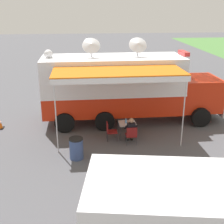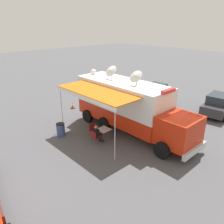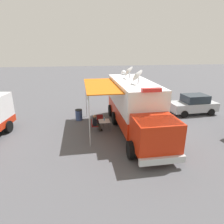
{
  "view_description": "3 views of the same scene",
  "coord_description": "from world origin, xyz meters",
  "px_view_note": "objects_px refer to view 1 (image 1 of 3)",
  "views": [
    {
      "loc": [
        15.12,
        -1.47,
        6.05
      ],
      "look_at": [
        2.19,
        -0.24,
        1.31
      ],
      "focal_mm": 47.99,
      "sensor_mm": 36.0,
      "label": 1
    },
    {
      "loc": [
        10.93,
        10.83,
        7.39
      ],
      "look_at": [
        1.11,
        0.12,
        1.56
      ],
      "focal_mm": 36.52,
      "sensor_mm": 36.0,
      "label": 2
    },
    {
      "loc": [
        3.62,
        13.44,
        5.82
      ],
      "look_at": [
        1.45,
        -0.57,
        1.01
      ],
      "focal_mm": 30.83,
      "sensor_mm": 36.0,
      "label": 3
    }
  ],
  "objects_px": {
    "car_behind_truck": "(77,79)",
    "car_far_corner": "(149,72)",
    "folding_table": "(127,124)",
    "trash_bin": "(76,148)",
    "command_truck": "(127,86)",
    "water_bottle": "(126,121)",
    "traffic_cone": "(0,123)",
    "folding_chair_at_table": "(131,134)",
    "seated_responder": "(131,130)",
    "folding_chair_beside_table": "(110,130)"
  },
  "relations": [
    {
      "from": "car_far_corner",
      "to": "folding_chair_beside_table",
      "type": "bearing_deg",
      "value": -21.46
    },
    {
      "from": "folding_chair_at_table",
      "to": "folding_chair_beside_table",
      "type": "relative_size",
      "value": 1.0
    },
    {
      "from": "command_truck",
      "to": "folding_table",
      "type": "relative_size",
      "value": 11.77
    },
    {
      "from": "folding_chair_at_table",
      "to": "seated_responder",
      "type": "distance_m",
      "value": 0.23
    },
    {
      "from": "folding_table",
      "to": "car_far_corner",
      "type": "xyz_separation_m",
      "value": [
        -10.0,
        3.17,
        0.21
      ]
    },
    {
      "from": "car_behind_truck",
      "to": "car_far_corner",
      "type": "height_order",
      "value": "same"
    },
    {
      "from": "folding_table",
      "to": "trash_bin",
      "type": "xyz_separation_m",
      "value": [
        1.86,
        -2.37,
        -0.22
      ]
    },
    {
      "from": "car_behind_truck",
      "to": "car_far_corner",
      "type": "xyz_separation_m",
      "value": [
        -1.57,
        5.64,
        0.0
      ]
    },
    {
      "from": "water_bottle",
      "to": "car_behind_truck",
      "type": "height_order",
      "value": "car_behind_truck"
    },
    {
      "from": "traffic_cone",
      "to": "folding_chair_at_table",
      "type": "bearing_deg",
      "value": 68.72
    },
    {
      "from": "folding_table",
      "to": "trash_bin",
      "type": "relative_size",
      "value": 0.89
    },
    {
      "from": "seated_responder",
      "to": "trash_bin",
      "type": "relative_size",
      "value": 1.37
    },
    {
      "from": "folding_chair_beside_table",
      "to": "folding_table",
      "type": "bearing_deg",
      "value": 105.38
    },
    {
      "from": "trash_bin",
      "to": "car_behind_truck",
      "type": "relative_size",
      "value": 0.21
    },
    {
      "from": "folding_chair_beside_table",
      "to": "car_behind_truck",
      "type": "relative_size",
      "value": 0.2
    },
    {
      "from": "water_bottle",
      "to": "folding_chair_beside_table",
      "type": "xyz_separation_m",
      "value": [
        0.25,
        -0.78,
        -0.32
      ]
    },
    {
      "from": "folding_table",
      "to": "trash_bin",
      "type": "height_order",
      "value": "trash_bin"
    },
    {
      "from": "command_truck",
      "to": "car_behind_truck",
      "type": "xyz_separation_m",
      "value": [
        -6.26,
        -2.73,
        -1.07
      ]
    },
    {
      "from": "car_far_corner",
      "to": "seated_responder",
      "type": "bearing_deg",
      "value": -16.29
    },
    {
      "from": "water_bottle",
      "to": "traffic_cone",
      "type": "bearing_deg",
      "value": -105.04
    },
    {
      "from": "folding_chair_beside_table",
      "to": "trash_bin",
      "type": "xyz_separation_m",
      "value": [
        1.62,
        -1.52,
        -0.06
      ]
    },
    {
      "from": "seated_responder",
      "to": "folding_chair_beside_table",
      "type": "bearing_deg",
      "value": -112.26
    },
    {
      "from": "seated_responder",
      "to": "car_far_corner",
      "type": "xyz_separation_m",
      "value": [
        -10.61,
        3.1,
        0.23
      ]
    },
    {
      "from": "command_truck",
      "to": "car_far_corner",
      "type": "height_order",
      "value": "command_truck"
    },
    {
      "from": "folding_table",
      "to": "folding_chair_at_table",
      "type": "xyz_separation_m",
      "value": [
        0.8,
        0.07,
        -0.16
      ]
    },
    {
      "from": "folding_chair_at_table",
      "to": "traffic_cone",
      "type": "bearing_deg",
      "value": -111.28
    },
    {
      "from": "folding_table",
      "to": "water_bottle",
      "type": "xyz_separation_m",
      "value": [
        -0.01,
        -0.07,
        0.16
      ]
    },
    {
      "from": "folding_table",
      "to": "car_far_corner",
      "type": "distance_m",
      "value": 10.49
    },
    {
      "from": "seated_responder",
      "to": "traffic_cone",
      "type": "xyz_separation_m",
      "value": [
        -2.31,
        -6.41,
        -0.37
      ]
    },
    {
      "from": "command_truck",
      "to": "traffic_cone",
      "type": "xyz_separation_m",
      "value": [
        0.46,
        -6.6,
        -1.67
      ]
    },
    {
      "from": "folding_table",
      "to": "trash_bin",
      "type": "bearing_deg",
      "value": -51.94
    },
    {
      "from": "command_truck",
      "to": "car_behind_truck",
      "type": "distance_m",
      "value": 6.92
    },
    {
      "from": "command_truck",
      "to": "car_far_corner",
      "type": "distance_m",
      "value": 8.43
    },
    {
      "from": "folding_table",
      "to": "car_behind_truck",
      "type": "bearing_deg",
      "value": -163.66
    },
    {
      "from": "water_bottle",
      "to": "traffic_cone",
      "type": "relative_size",
      "value": 0.39
    },
    {
      "from": "traffic_cone",
      "to": "folding_table",
      "type": "bearing_deg",
      "value": 75.01
    },
    {
      "from": "command_truck",
      "to": "trash_bin",
      "type": "relative_size",
      "value": 10.46
    },
    {
      "from": "car_behind_truck",
      "to": "seated_responder",
      "type": "bearing_deg",
      "value": 15.71
    },
    {
      "from": "folding_chair_at_table",
      "to": "car_far_corner",
      "type": "xyz_separation_m",
      "value": [
        -10.8,
        3.1,
        0.37
      ]
    },
    {
      "from": "folding_table",
      "to": "folding_chair_at_table",
      "type": "height_order",
      "value": "folding_chair_at_table"
    },
    {
      "from": "folding_chair_at_table",
      "to": "car_behind_truck",
      "type": "height_order",
      "value": "car_behind_truck"
    },
    {
      "from": "folding_chair_beside_table",
      "to": "command_truck",
      "type": "bearing_deg",
      "value": 155.04
    },
    {
      "from": "folding_table",
      "to": "folding_chair_beside_table",
      "type": "height_order",
      "value": "folding_chair_beside_table"
    },
    {
      "from": "folding_table",
      "to": "seated_responder",
      "type": "xyz_separation_m",
      "value": [
        0.61,
        0.07,
        -0.02
      ]
    },
    {
      "from": "trash_bin",
      "to": "car_far_corner",
      "type": "distance_m",
      "value": 13.09
    },
    {
      "from": "folding_chair_beside_table",
      "to": "traffic_cone",
      "type": "relative_size",
      "value": 1.5
    },
    {
      "from": "water_bottle",
      "to": "car_behind_truck",
      "type": "distance_m",
      "value": 8.75
    },
    {
      "from": "folding_chair_at_table",
      "to": "trash_bin",
      "type": "bearing_deg",
      "value": -66.6
    },
    {
      "from": "trash_bin",
      "to": "traffic_cone",
      "type": "bearing_deg",
      "value": -131.89
    },
    {
      "from": "command_truck",
      "to": "water_bottle",
      "type": "distance_m",
      "value": 2.44
    }
  ]
}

